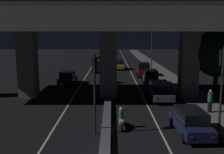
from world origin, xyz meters
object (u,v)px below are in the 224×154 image
street_lamp (150,42)px  car_dark_red_fourth (143,69)px  car_taxi_yellow_fifth (119,65)px  motorcycle_white_filtering_near (121,119)px  car_dark_blue_second_oncoming (98,67)px  pedestrian_on_sidewalk (210,101)px  traffic_light_left_of_median (94,80)px  car_dark_blue_lead (190,121)px  motorcycle_red_filtering_far (115,78)px  traffic_light_right_of_median (222,75)px  car_grey_third (151,77)px  car_grey_third_oncoming (101,60)px  motorcycle_blue_filtering_mid (117,91)px  car_dark_red_lead_oncoming (67,77)px  car_black_fourth_oncoming (102,57)px  car_grey_second (160,90)px

street_lamp → car_dark_red_fourth: 9.29m
car_taxi_yellow_fifth → motorcycle_white_filtering_near: bearing=179.2°
car_dark_blue_second_oncoming → pedestrian_on_sidewalk: size_ratio=2.40×
traffic_light_left_of_median → pedestrian_on_sidewalk: traffic_light_left_of_median is taller
motorcycle_white_filtering_near → car_dark_blue_lead: bearing=-105.7°
car_dark_blue_lead → motorcycle_red_filtering_far: bearing=13.1°
car_dark_blue_second_oncoming → traffic_light_right_of_median: bearing=19.1°
car_dark_blue_lead → car_dark_blue_second_oncoming: 28.39m
car_grey_third → car_dark_blue_second_oncoming: size_ratio=0.92×
traffic_light_left_of_median → motorcycle_white_filtering_near: size_ratio=2.62×
street_lamp → pedestrian_on_sidewalk: 27.39m
motorcycle_red_filtering_far → pedestrian_on_sidewalk: size_ratio=0.98×
car_grey_third_oncoming → motorcycle_white_filtering_near: bearing=2.1°
motorcycle_white_filtering_near → motorcycle_blue_filtering_mid: 8.91m
car_dark_red_lead_oncoming → car_black_fourth_oncoming: size_ratio=0.93×
car_dark_red_fourth → car_dark_blue_second_oncoming: (-6.96, 4.37, -0.18)m
car_dark_red_lead_oncoming → car_black_fourth_oncoming: car_dark_red_lead_oncoming is taller
car_taxi_yellow_fifth → car_dark_red_lead_oncoming: (-6.95, -13.89, 0.01)m
traffic_light_left_of_median → car_black_fourth_oncoming: (-1.30, 49.58, -2.72)m
car_dark_blue_lead → car_dark_red_fourth: bearing=-0.7°
motorcycle_blue_filtering_mid → pedestrian_on_sidewalk: (7.20, -5.83, 0.44)m
car_grey_third → pedestrian_on_sidewalk: 12.29m
street_lamp → car_taxi_yellow_fifth: street_lamp is taller
traffic_light_left_of_median → car_grey_second: 10.69m
car_dark_blue_second_oncoming → car_grey_third_oncoming: size_ratio=0.89×
motorcycle_red_filtering_far → car_dark_red_fourth: bearing=-39.0°
car_taxi_yellow_fifth → pedestrian_on_sidewalk: size_ratio=2.22×
car_black_fourth_oncoming → pedestrian_on_sidewalk: size_ratio=2.41×
car_black_fourth_oncoming → motorcycle_white_filtering_near: motorcycle_white_filtering_near is taller
car_taxi_yellow_fifth → street_lamp: bearing=-85.8°
street_lamp → motorcycle_white_filtering_near: street_lamp is taller
car_grey_second → car_dark_red_fourth: (0.07, 14.27, 0.14)m
car_black_fourth_oncoming → street_lamp: bearing=24.1°
car_taxi_yellow_fifth → car_dark_blue_second_oncoming: 4.95m
car_grey_third_oncoming → motorcycle_white_filtering_near: (2.99, -38.90, -0.17)m
car_black_fourth_oncoming → motorcycle_blue_filtering_mid: 39.85m
traffic_light_left_of_median → car_dark_blue_second_oncoming: 27.45m
car_dark_red_fourth → motorcycle_red_filtering_far: car_dark_red_fourth is taller
car_dark_red_fourth → car_black_fourth_oncoming: (-7.08, 26.64, -0.34)m
traffic_light_left_of_median → car_dark_red_lead_oncoming: (-4.58, 16.87, -2.62)m
car_grey_third → car_black_fourth_oncoming: bearing=14.2°
traffic_light_right_of_median → car_dark_blue_lead: (-1.85, -0.15, -2.91)m
car_black_fourth_oncoming → traffic_light_left_of_median: bearing=-1.0°
car_dark_blue_second_oncoming → motorcycle_white_filtering_near: car_dark_blue_second_oncoming is taller
traffic_light_left_of_median → car_dark_red_fourth: 23.77m
traffic_light_left_of_median → car_grey_second: (5.72, 8.67, -2.52)m
car_dark_blue_lead → car_grey_third: (-0.13, 16.12, 0.16)m
car_dark_red_lead_oncoming → car_black_fourth_oncoming: (3.28, 32.71, -0.10)m
car_grey_second → motorcycle_white_filtering_near: car_grey_second is taller
car_dark_blue_second_oncoming → car_black_fourth_oncoming: 22.27m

